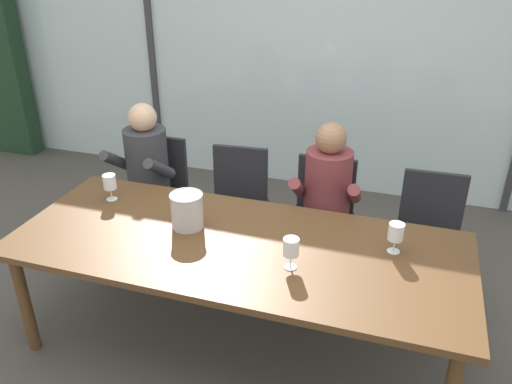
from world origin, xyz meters
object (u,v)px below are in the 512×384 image
at_px(person_maroon_top, 326,198).
at_px(wine_glass_center_pour, 110,183).
at_px(chair_left_of_center, 237,197).
at_px(ice_bucket_primary, 187,210).
at_px(dining_table, 237,252).
at_px(chair_near_curtain, 158,184).
at_px(wine_glass_by_left_taster, 291,248).
at_px(chair_right_of_center, 429,228).
at_px(person_charcoal_jacket, 142,172).
at_px(chair_center, 322,210).
at_px(wine_glass_near_bucket, 396,233).

relative_size(person_maroon_top, wine_glass_center_pour, 6.86).
bearing_deg(chair_left_of_center, ice_bucket_primary, -94.79).
xyz_separation_m(dining_table, ice_bucket_primary, (-0.34, 0.08, 0.17)).
height_order(chair_near_curtain, chair_left_of_center, same).
bearing_deg(ice_bucket_primary, wine_glass_by_left_taster, -17.94).
xyz_separation_m(chair_right_of_center, person_maroon_top, (-0.70, -0.12, 0.17)).
bearing_deg(chair_left_of_center, person_maroon_top, -17.01).
height_order(chair_right_of_center, ice_bucket_primary, ice_bucket_primary).
relative_size(person_charcoal_jacket, person_maroon_top, 1.00).
relative_size(chair_center, wine_glass_near_bucket, 5.02).
bearing_deg(chair_right_of_center, ice_bucket_primary, -150.42).
height_order(chair_center, person_charcoal_jacket, person_charcoal_jacket).
distance_m(chair_near_curtain, ice_bucket_primary, 1.16).
height_order(chair_center, ice_bucket_primary, ice_bucket_primary).
bearing_deg(person_maroon_top, chair_right_of_center, 6.32).
bearing_deg(chair_near_curtain, ice_bucket_primary, -51.46).
distance_m(ice_bucket_primary, wine_glass_center_pour, 0.64).
height_order(dining_table, person_maroon_top, person_maroon_top).
bearing_deg(person_maroon_top, dining_table, -117.38).
distance_m(chair_right_of_center, ice_bucket_primary, 1.66).
xyz_separation_m(chair_near_curtain, chair_center, (1.33, -0.02, 0.00)).
bearing_deg(chair_near_curtain, wine_glass_center_pour, -84.22).
bearing_deg(chair_near_curtain, wine_glass_near_bucket, -22.01).
height_order(wine_glass_by_left_taster, wine_glass_center_pour, same).
relative_size(chair_right_of_center, wine_glass_near_bucket, 5.02).
distance_m(chair_center, person_maroon_top, 0.23).
relative_size(chair_near_curtain, wine_glass_near_bucket, 5.02).
relative_size(dining_table, chair_left_of_center, 2.94).
xyz_separation_m(dining_table, chair_right_of_center, (1.05, 0.91, -0.17)).
bearing_deg(wine_glass_near_bucket, wine_glass_center_pour, 177.79).
xyz_separation_m(chair_right_of_center, ice_bucket_primary, (-1.39, -0.83, 0.34)).
bearing_deg(chair_right_of_center, wine_glass_near_bucket, -107.15).
height_order(chair_center, wine_glass_near_bucket, wine_glass_near_bucket).
distance_m(chair_center, wine_glass_near_bucket, 1.00).
xyz_separation_m(person_charcoal_jacket, ice_bucket_primary, (0.71, -0.72, 0.17)).
bearing_deg(dining_table, wine_glass_by_left_taster, -22.22).
bearing_deg(wine_glass_near_bucket, wine_glass_by_left_taster, -147.60).
distance_m(wine_glass_near_bucket, wine_glass_center_pour, 1.80).
height_order(dining_table, chair_near_curtain, chair_near_curtain).
bearing_deg(ice_bucket_primary, wine_glass_center_pour, 165.02).
distance_m(chair_near_curtain, chair_right_of_center, 2.07).
height_order(chair_near_curtain, ice_bucket_primary, ice_bucket_primary).
bearing_deg(chair_near_curtain, chair_right_of_center, -0.44).
bearing_deg(chair_right_of_center, person_maroon_top, -171.76).
distance_m(chair_left_of_center, chair_center, 0.65).
bearing_deg(person_maroon_top, person_charcoal_jacket, 176.68).
distance_m(dining_table, chair_right_of_center, 1.40).
bearing_deg(person_charcoal_jacket, wine_glass_by_left_taster, -29.24).
xyz_separation_m(chair_near_curtain, chair_right_of_center, (2.07, -0.05, 0.00)).
height_order(ice_bucket_primary, wine_glass_center_pour, ice_bucket_primary).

